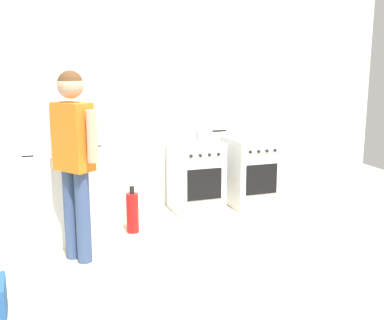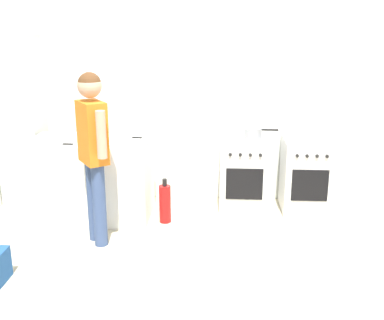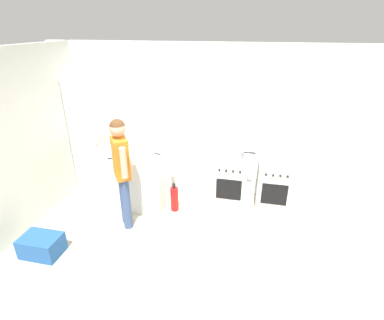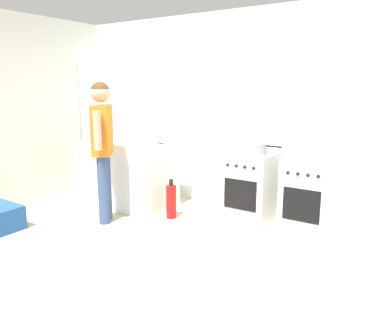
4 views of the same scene
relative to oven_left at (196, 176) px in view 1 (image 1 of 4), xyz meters
name	(u,v)px [view 1 (image 1 of 4)]	position (x,y,z in m)	size (l,w,h in m)	color
ground_plane	(218,267)	(-0.35, -1.58, -0.43)	(8.00, 8.00, 0.00)	beige
back_wall	(158,101)	(-0.35, 0.37, 0.87)	(6.00, 0.10, 2.60)	silver
counter_unit	(48,196)	(-1.70, -0.38, 0.02)	(1.30, 0.70, 0.90)	white
oven_left	(196,176)	(0.00, 0.00, 0.00)	(0.55, 0.62, 0.85)	white
oven_right	(250,172)	(0.72, 0.00, 0.00)	(0.53, 0.62, 0.85)	white
pot	(204,135)	(0.10, -0.02, 0.49)	(0.38, 0.20, 0.13)	gray
knife_carving	(17,157)	(-1.96, -0.60, 0.48)	(0.33, 0.04, 0.01)	silver
knife_paring	(93,146)	(-1.23, -0.27, 0.48)	(0.21, 0.05, 0.01)	silver
person	(74,149)	(-1.48, -1.01, 0.60)	(0.36, 0.48, 1.70)	#384C7A
fire_extinguisher	(132,212)	(-0.87, -0.48, -0.21)	(0.13, 0.13, 0.50)	red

